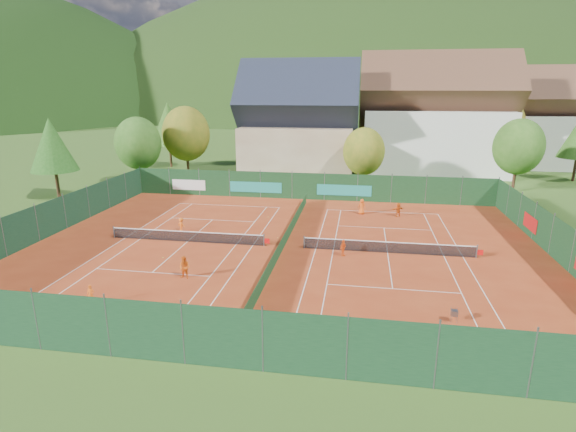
{
  "coord_description": "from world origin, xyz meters",
  "views": [
    {
      "loc": [
        5.67,
        -32.8,
        12.08
      ],
      "look_at": [
        0.0,
        2.0,
        2.0
      ],
      "focal_mm": 28.0,
      "sensor_mm": 36.0,
      "label": 1
    }
  ],
  "objects_px": {
    "chalet": "(299,129)",
    "hotel_block_b": "(519,124)",
    "player_left_far": "(181,225)",
    "player_left_mid": "(185,268)",
    "player_left_near": "(91,295)",
    "player_right_far_a": "(362,207)",
    "player_right_far_b": "(398,210)",
    "player_right_near": "(343,248)",
    "hotel_block_a": "(435,122)",
    "ball_hopper": "(454,313)"
  },
  "relations": [
    {
      "from": "player_left_mid",
      "to": "player_right_near",
      "type": "height_order",
      "value": "player_left_mid"
    },
    {
      "from": "player_left_far",
      "to": "player_right_far_a",
      "type": "relative_size",
      "value": 0.77
    },
    {
      "from": "hotel_block_a",
      "to": "player_right_far_a",
      "type": "height_order",
      "value": "hotel_block_a"
    },
    {
      "from": "ball_hopper",
      "to": "player_right_far_b",
      "type": "distance_m",
      "value": 20.61
    },
    {
      "from": "player_right_far_a",
      "to": "player_right_far_b",
      "type": "relative_size",
      "value": 1.12
    },
    {
      "from": "hotel_block_b",
      "to": "player_left_near",
      "type": "xyz_separation_m",
      "value": [
        -39.36,
        -55.35,
        -6.01
      ]
    },
    {
      "from": "chalet",
      "to": "player_right_near",
      "type": "relative_size",
      "value": 12.61
    },
    {
      "from": "hotel_block_a",
      "to": "player_right_far_b",
      "type": "xyz_separation_m",
      "value": [
        -6.52,
        -25.55,
        -6.69
      ]
    },
    {
      "from": "chalet",
      "to": "hotel_block_b",
      "type": "height_order",
      "value": "chalet"
    },
    {
      "from": "player_right_far_a",
      "to": "hotel_block_a",
      "type": "bearing_deg",
      "value": -100.91
    },
    {
      "from": "hotel_block_a",
      "to": "ball_hopper",
      "type": "bearing_deg",
      "value": -96.24
    },
    {
      "from": "hotel_block_a",
      "to": "player_right_far_b",
      "type": "bearing_deg",
      "value": -104.32
    },
    {
      "from": "hotel_block_a",
      "to": "player_right_near",
      "type": "height_order",
      "value": "hotel_block_a"
    },
    {
      "from": "player_left_near",
      "to": "player_right_far_a",
      "type": "bearing_deg",
      "value": 43.88
    },
    {
      "from": "player_left_near",
      "to": "player_right_near",
      "type": "bearing_deg",
      "value": 24.74
    },
    {
      "from": "hotel_block_b",
      "to": "player_left_near",
      "type": "bearing_deg",
      "value": -125.42
    },
    {
      "from": "hotel_block_a",
      "to": "ball_hopper",
      "type": "height_order",
      "value": "hotel_block_a"
    },
    {
      "from": "chalet",
      "to": "player_left_far",
      "type": "distance_m",
      "value": 28.77
    },
    {
      "from": "player_left_far",
      "to": "player_right_far_b",
      "type": "xyz_separation_m",
      "value": [
        19.02,
        7.81,
        0.09
      ]
    },
    {
      "from": "hotel_block_b",
      "to": "player_left_far",
      "type": "xyz_separation_m",
      "value": [
        -39.54,
        -41.36,
        -6.02
      ]
    },
    {
      "from": "player_left_near",
      "to": "player_left_far",
      "type": "bearing_deg",
      "value": 79.43
    },
    {
      "from": "ball_hopper",
      "to": "player_left_mid",
      "type": "distance_m",
      "value": 16.66
    },
    {
      "from": "player_left_mid",
      "to": "hotel_block_a",
      "type": "bearing_deg",
      "value": 70.36
    },
    {
      "from": "hotel_block_b",
      "to": "hotel_block_a",
      "type": "bearing_deg",
      "value": -150.26
    },
    {
      "from": "hotel_block_a",
      "to": "hotel_block_b",
      "type": "height_order",
      "value": "hotel_block_a"
    },
    {
      "from": "hotel_block_b",
      "to": "player_right_near",
      "type": "relative_size",
      "value": 13.45
    },
    {
      "from": "hotel_block_b",
      "to": "player_left_mid",
      "type": "relative_size",
      "value": 11.17
    },
    {
      "from": "player_left_far",
      "to": "player_right_far_b",
      "type": "relative_size",
      "value": 0.87
    },
    {
      "from": "chalet",
      "to": "player_right_far_b",
      "type": "distance_m",
      "value": 23.94
    },
    {
      "from": "hotel_block_b",
      "to": "player_right_far_b",
      "type": "height_order",
      "value": "hotel_block_b"
    },
    {
      "from": "hotel_block_a",
      "to": "player_right_far_a",
      "type": "distance_m",
      "value": 27.97
    },
    {
      "from": "player_left_mid",
      "to": "player_right_far_a",
      "type": "bearing_deg",
      "value": 64.08
    },
    {
      "from": "player_right_near",
      "to": "player_right_far_b",
      "type": "height_order",
      "value": "player_right_far_b"
    },
    {
      "from": "player_left_mid",
      "to": "player_right_near",
      "type": "xyz_separation_m",
      "value": [
        10.07,
        5.83,
        -0.13
      ]
    },
    {
      "from": "player_left_far",
      "to": "player_left_near",
      "type": "bearing_deg",
      "value": 114.85
    },
    {
      "from": "hotel_block_b",
      "to": "chalet",
      "type": "bearing_deg",
      "value": -157.01
    },
    {
      "from": "player_left_near",
      "to": "hotel_block_b",
      "type": "bearing_deg",
      "value": 43.26
    },
    {
      "from": "player_left_far",
      "to": "player_left_mid",
      "type": "bearing_deg",
      "value": 137.4
    },
    {
      "from": "player_right_far_a",
      "to": "player_right_far_b",
      "type": "distance_m",
      "value": 3.51
    },
    {
      "from": "player_right_near",
      "to": "hotel_block_b",
      "type": "bearing_deg",
      "value": -1.79
    },
    {
      "from": "player_left_far",
      "to": "chalet",
      "type": "bearing_deg",
      "value": -79.36
    },
    {
      "from": "player_right_near",
      "to": "player_left_far",
      "type": "bearing_deg",
      "value": 102.64
    },
    {
      "from": "chalet",
      "to": "hotel_block_b",
      "type": "distance_m",
      "value": 35.85
    },
    {
      "from": "player_left_far",
      "to": "player_right_near",
      "type": "height_order",
      "value": "player_right_near"
    },
    {
      "from": "hotel_block_b",
      "to": "ball_hopper",
      "type": "xyz_separation_m",
      "value": [
        -19.04,
        -54.11,
        -6.06
      ]
    },
    {
      "from": "player_left_mid",
      "to": "player_right_far_a",
      "type": "xyz_separation_m",
      "value": [
        11.39,
        17.7,
        0.01
      ]
    },
    {
      "from": "player_left_near",
      "to": "player_right_far_a",
      "type": "relative_size",
      "value": 0.78
    },
    {
      "from": "ball_hopper",
      "to": "player_left_near",
      "type": "distance_m",
      "value": 20.35
    },
    {
      "from": "hotel_block_a",
      "to": "player_left_far",
      "type": "bearing_deg",
      "value": -127.44
    },
    {
      "from": "chalet",
      "to": "hotel_block_a",
      "type": "height_order",
      "value": "hotel_block_a"
    }
  ]
}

